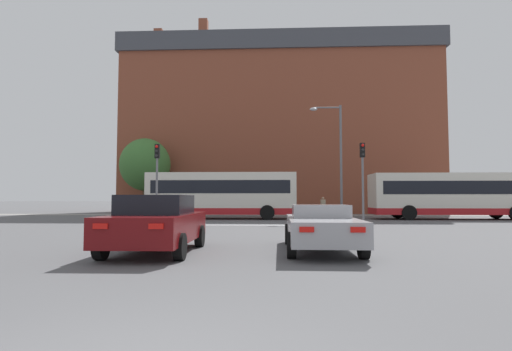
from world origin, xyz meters
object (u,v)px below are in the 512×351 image
(bus_crossing_lead, at_px, (222,194))
(traffic_light_near_left, at_px, (157,171))
(car_saloon_left, at_px, (157,223))
(street_lamp_junction, at_px, (336,150))
(car_roadster_right, at_px, (321,227))
(traffic_light_near_right, at_px, (363,170))
(pedestrian_waiting, at_px, (323,205))
(bus_crossing_trailing, at_px, (454,195))

(bus_crossing_lead, distance_m, traffic_light_near_left, 6.93)
(car_saloon_left, relative_size, street_lamp_junction, 0.56)
(car_saloon_left, bearing_deg, street_lamp_junction, 65.15)
(car_roadster_right, relative_size, traffic_light_near_right, 1.07)
(traffic_light_near_right, xyz_separation_m, street_lamp_junction, (-0.77, 4.58, 1.66))
(pedestrian_waiting, bearing_deg, car_roadster_right, 52.31)
(bus_crossing_trailing, distance_m, street_lamp_junction, 9.03)
(car_roadster_right, bearing_deg, bus_crossing_trailing, 57.60)
(bus_crossing_lead, bearing_deg, traffic_light_near_right, 55.06)
(bus_crossing_lead, height_order, traffic_light_near_left, traffic_light_near_left)
(street_lamp_junction, bearing_deg, bus_crossing_trailing, 11.09)
(bus_crossing_lead, bearing_deg, street_lamp_junction, 79.61)
(bus_crossing_trailing, bearing_deg, street_lamp_junction, -78.91)
(car_saloon_left, xyz_separation_m, traffic_light_near_left, (-3.46, 11.50, 2.23))
(traffic_light_near_left, xyz_separation_m, pedestrian_waiting, (10.83, 13.14, -2.09))
(car_saloon_left, relative_size, bus_crossing_trailing, 0.38)
(car_roadster_right, xyz_separation_m, bus_crossing_lead, (-5.02, 17.04, 1.09))
(car_roadster_right, relative_size, bus_crossing_trailing, 0.43)
(car_roadster_right, relative_size, bus_crossing_lead, 0.46)
(bus_crossing_lead, relative_size, traffic_light_near_left, 2.32)
(bus_crossing_lead, bearing_deg, bus_crossing_trailing, 90.72)
(car_roadster_right, bearing_deg, bus_crossing_lead, 107.00)
(traffic_light_near_left, bearing_deg, car_roadster_right, -53.97)
(car_saloon_left, distance_m, street_lamp_junction, 18.21)
(bus_crossing_lead, bearing_deg, car_roadster_right, 16.42)
(traffic_light_near_right, bearing_deg, bus_crossing_trailing, 39.27)
(car_saloon_left, bearing_deg, traffic_light_near_right, 54.71)
(bus_crossing_lead, distance_m, traffic_light_near_right, 10.58)
(traffic_light_near_left, bearing_deg, car_saloon_left, -73.24)
(car_saloon_left, relative_size, traffic_light_near_right, 0.96)
(car_saloon_left, bearing_deg, bus_crossing_lead, 91.12)
(car_saloon_left, distance_m, bus_crossing_lead, 17.71)
(bus_crossing_lead, bearing_deg, car_saloon_left, 1.91)
(bus_crossing_lead, relative_size, pedestrian_waiting, 6.57)
(traffic_light_near_left, bearing_deg, bus_crossing_lead, 65.07)
(street_lamp_junction, height_order, pedestrian_waiting, street_lamp_junction)
(car_roadster_right, xyz_separation_m, traffic_light_near_right, (3.59, 11.02, 2.36))
(bus_crossing_lead, height_order, pedestrian_waiting, bus_crossing_lead)
(bus_crossing_trailing, bearing_deg, bus_crossing_lead, -89.28)
(car_saloon_left, bearing_deg, car_roadster_right, 7.43)
(bus_crossing_lead, xyz_separation_m, street_lamp_junction, (7.84, -1.44, 2.94))
(bus_crossing_trailing, bearing_deg, car_roadster_right, -32.99)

